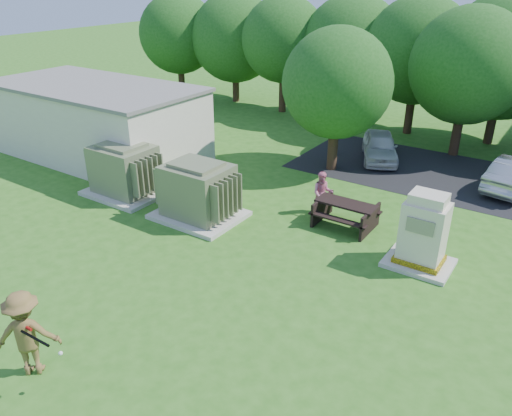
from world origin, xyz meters
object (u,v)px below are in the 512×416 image
Objects in this scene: transformer_right at (198,192)px; generator_cabinet at (423,235)px; batter at (27,334)px; person_at_picnic at (322,193)px; car_white at (380,146)px; picnic_table at (346,211)px; transformer_left at (125,171)px.

generator_cabinet is (7.55, 1.21, 0.05)m from transformer_right.
generator_cabinet is 1.14× the size of batter.
person_at_picnic is 0.42× the size of car_white.
picnic_table is 1.30× the size of person_at_picnic.
transformer_right is at bearing -153.72° from picnic_table.
transformer_right is 1.47× the size of batter.
generator_cabinet is 0.63× the size of car_white.
transformer_right is (3.70, 0.00, 0.00)m from transformer_left.
person_at_picnic is at bearing -111.37° from car_white.
car_white is (-4.46, 8.15, -0.39)m from generator_cabinet.
person_at_picnic is (-1.13, 0.45, 0.24)m from picnic_table.
picnic_table is at bearing -145.54° from batter.
transformer_right reaches higher than person_at_picnic.
batter reaches higher than car_white.
car_white is at bearing 54.04° from transformer_left.
picnic_table is 10.55m from batter.
person_at_picnic is (7.20, 2.74, -0.18)m from transformer_left.
car_white is (1.20, 17.25, -0.39)m from batter.
generator_cabinet is at bearing -52.02° from person_at_picnic.
generator_cabinet is (11.25, 1.21, 0.05)m from transformer_left.
car_white is (6.79, 9.36, -0.33)m from transformer_left.
transformer_left reaches higher than batter.
batter is at bearing -118.88° from car_white.
picnic_table is at bearing -102.60° from car_white.
batter is at bearing -105.08° from picnic_table.
transformer_left reaches higher than picnic_table.
generator_cabinet is 1.13× the size of picnic_table.
transformer_left is 9.67m from batter.
transformer_left is 1.45× the size of picnic_table.
picnic_table is 0.55× the size of car_white.
generator_cabinet is 4.34m from person_at_picnic.
picnic_table is (8.33, 2.28, -0.42)m from transformer_left.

